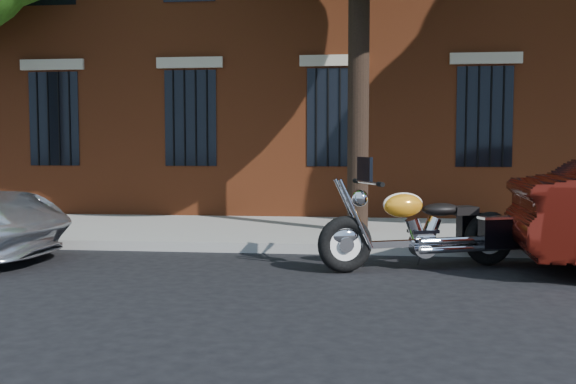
# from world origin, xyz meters

# --- Properties ---
(ground) EXTENTS (120.00, 120.00, 0.00)m
(ground) POSITION_xyz_m (0.00, 0.00, 0.00)
(ground) COLOR black
(ground) RESTS_ON ground
(curb) EXTENTS (40.00, 0.16, 0.15)m
(curb) POSITION_xyz_m (0.00, 1.38, 0.07)
(curb) COLOR gray
(curb) RESTS_ON ground
(sidewalk) EXTENTS (40.00, 3.60, 0.15)m
(sidewalk) POSITION_xyz_m (0.00, 3.26, 0.07)
(sidewalk) COLOR gray
(sidewalk) RESTS_ON ground
(motorcycle) EXTENTS (2.86, 1.45, 1.46)m
(motorcycle) POSITION_xyz_m (1.45, 0.34, 0.50)
(motorcycle) COLOR black
(motorcycle) RESTS_ON ground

